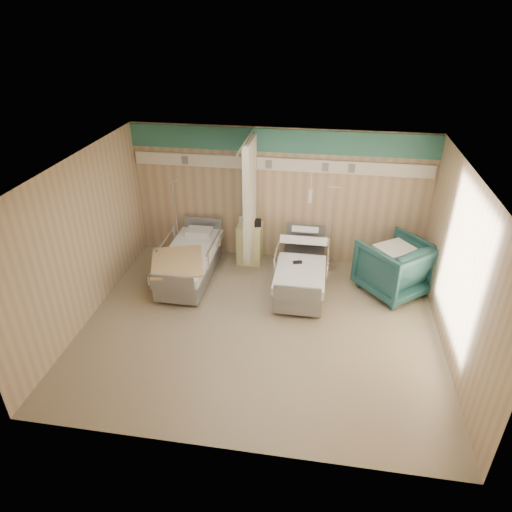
# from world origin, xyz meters

# --- Properties ---
(ground) EXTENTS (6.00, 5.00, 0.00)m
(ground) POSITION_xyz_m (0.00, 0.00, 0.00)
(ground) COLOR #86765C
(ground) RESTS_ON ground
(room_walls) EXTENTS (6.04, 5.04, 2.82)m
(room_walls) POSITION_xyz_m (-0.03, 0.25, 1.86)
(room_walls) COLOR tan
(room_walls) RESTS_ON ground
(bed_right) EXTENTS (1.00, 2.16, 0.63)m
(bed_right) POSITION_xyz_m (0.60, 1.30, 0.32)
(bed_right) COLOR white
(bed_right) RESTS_ON ground
(bed_left) EXTENTS (1.00, 2.16, 0.63)m
(bed_left) POSITION_xyz_m (-1.60, 1.30, 0.32)
(bed_left) COLOR white
(bed_left) RESTS_ON ground
(bedside_cabinet) EXTENTS (0.50, 0.48, 0.85)m
(bedside_cabinet) POSITION_xyz_m (-0.55, 2.20, 0.42)
(bedside_cabinet) COLOR #ECE693
(bedside_cabinet) RESTS_ON ground
(visitor_armchair) EXTENTS (1.61, 1.61, 1.05)m
(visitor_armchair) POSITION_xyz_m (2.33, 1.50, 0.53)
(visitor_armchair) COLOR #1C4747
(visitor_armchair) RESTS_ON ground
(waffle_blanket) EXTENTS (0.86, 0.84, 0.07)m
(waffle_blanket) POSITION_xyz_m (2.29, 1.50, 1.09)
(waffle_blanket) COLOR silver
(waffle_blanket) RESTS_ON visitor_armchair
(iv_stand_right) EXTENTS (0.32, 0.32, 1.81)m
(iv_stand_right) POSITION_xyz_m (1.10, 2.14, 0.37)
(iv_stand_right) COLOR silver
(iv_stand_right) RESTS_ON ground
(iv_stand_left) EXTENTS (0.32, 0.32, 1.79)m
(iv_stand_left) POSITION_xyz_m (-2.08, 2.08, 0.37)
(iv_stand_left) COLOR silver
(iv_stand_left) RESTS_ON ground
(call_remote) EXTENTS (0.18, 0.12, 0.04)m
(call_remote) POSITION_xyz_m (0.52, 1.18, 0.65)
(call_remote) COLOR black
(call_remote) RESTS_ON bed_right
(tan_blanket) EXTENTS (1.23, 1.39, 0.04)m
(tan_blanket) POSITION_xyz_m (-1.69, 0.84, 0.65)
(tan_blanket) COLOR #D8B66E
(tan_blanket) RESTS_ON bed_left
(toiletry_bag) EXTENTS (0.27, 0.20, 0.13)m
(toiletry_bag) POSITION_xyz_m (-0.44, 2.19, 0.92)
(toiletry_bag) COLOR black
(toiletry_bag) RESTS_ON bedside_cabinet
(white_cup) EXTENTS (0.10, 0.10, 0.13)m
(white_cup) POSITION_xyz_m (-0.74, 2.28, 0.92)
(white_cup) COLOR white
(white_cup) RESTS_ON bedside_cabinet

